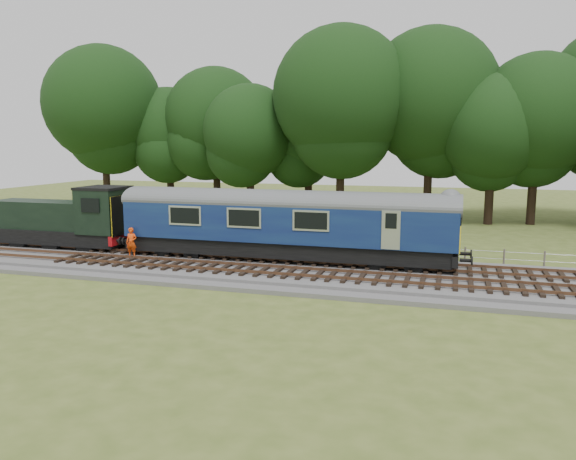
% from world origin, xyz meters
% --- Properties ---
extents(ground, '(120.00, 120.00, 0.00)m').
position_xyz_m(ground, '(0.00, 0.00, 0.00)').
color(ground, '#495921').
rests_on(ground, ground).
extents(ballast, '(70.00, 7.00, 0.35)m').
position_xyz_m(ballast, '(0.00, 0.00, 0.17)').
color(ballast, '#4C4C4F').
rests_on(ballast, ground).
extents(track_north, '(67.20, 2.40, 0.21)m').
position_xyz_m(track_north, '(0.00, 1.40, 0.42)').
color(track_north, black).
rests_on(track_north, ballast).
extents(track_south, '(67.20, 2.40, 0.21)m').
position_xyz_m(track_south, '(0.00, -1.60, 0.42)').
color(track_south, black).
rests_on(track_south, ballast).
extents(fence, '(64.00, 0.12, 1.00)m').
position_xyz_m(fence, '(0.00, 4.50, 0.00)').
color(fence, '#6B6054').
rests_on(fence, ground).
extents(tree_line, '(70.00, 8.00, 18.00)m').
position_xyz_m(tree_line, '(0.00, 22.00, 0.00)').
color(tree_line, black).
rests_on(tree_line, ground).
extents(dmu_railcar, '(18.05, 2.86, 3.88)m').
position_xyz_m(dmu_railcar, '(-5.37, 1.40, 2.61)').
color(dmu_railcar, black).
rests_on(dmu_railcar, ground).
extents(shunter_loco, '(8.92, 2.60, 3.38)m').
position_xyz_m(shunter_loco, '(-19.30, 1.40, 1.97)').
color(shunter_loco, black).
rests_on(shunter_loco, ground).
extents(worker, '(0.65, 0.47, 1.65)m').
position_xyz_m(worker, '(-13.76, -0.29, 1.18)').
color(worker, '#FF480D').
rests_on(worker, ballast).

